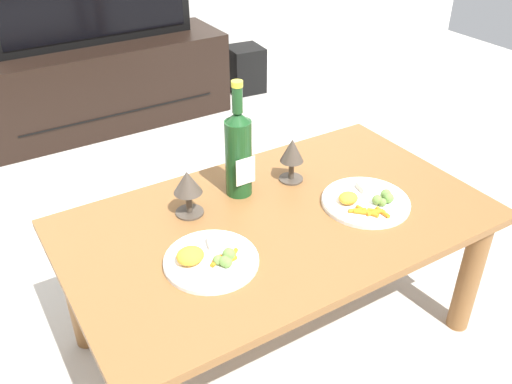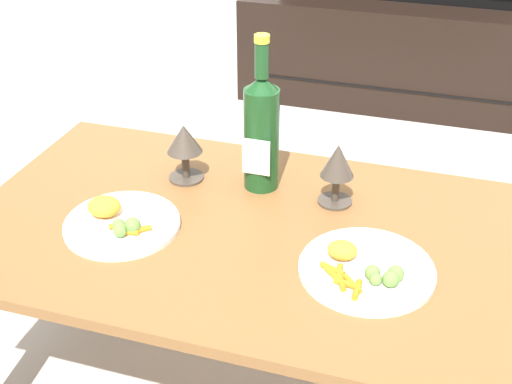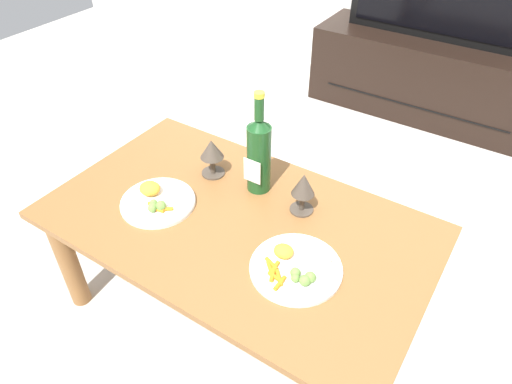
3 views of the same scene
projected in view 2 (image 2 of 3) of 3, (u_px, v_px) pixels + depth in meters
ground_plane at (251, 384)px, 1.67m from camera, size 6.40×6.40×0.00m
dining_table at (251, 258)px, 1.47m from camera, size 1.22×0.72×0.47m
tv_stand at (394, 52)px, 3.05m from camera, size 1.35×0.43×0.46m
wine_bottle at (261, 129)px, 1.50m from camera, size 0.08×0.08×0.36m
goblet_left at (184, 143)px, 1.56m from camera, size 0.08×0.08×0.14m
goblet_right at (337, 165)px, 1.47m from camera, size 0.08×0.08×0.14m
dinner_plate_left at (121, 221)px, 1.43m from camera, size 0.25×0.25×0.05m
dinner_plate_right at (367, 268)px, 1.29m from camera, size 0.26×0.26×0.04m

